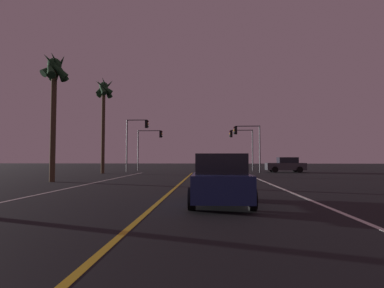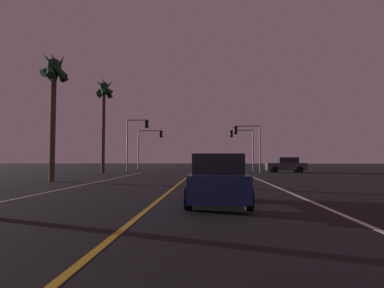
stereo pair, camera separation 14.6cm
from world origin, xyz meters
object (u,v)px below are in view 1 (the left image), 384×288
at_px(car_crossing_side, 286,165).
at_px(traffic_light_far_right, 241,140).
at_px(palm_tree_left_far, 104,97).
at_px(palm_tree_left_mid, 54,78).
at_px(traffic_light_far_left, 150,140).
at_px(car_lead_same_lane, 220,180).
at_px(traffic_light_near_left, 137,134).
at_px(traffic_light_near_right, 247,138).

relative_size(car_crossing_side, traffic_light_far_right, 0.82).
height_order(car_crossing_side, palm_tree_left_far, palm_tree_left_far).
bearing_deg(palm_tree_left_mid, traffic_light_far_left, 81.80).
xyz_separation_m(car_crossing_side, car_lead_same_lane, (-8.36, -24.94, 0.00)).
bearing_deg(palm_tree_left_far, car_crossing_side, 11.46).
bearing_deg(traffic_light_near_left, traffic_light_far_right, 24.21).
bearing_deg(traffic_light_far_right, traffic_light_near_right, 90.40).
bearing_deg(car_crossing_side, traffic_light_near_left, 4.93).
bearing_deg(palm_tree_left_far, traffic_light_far_left, 67.14).
bearing_deg(car_lead_same_lane, palm_tree_left_mid, 48.73).
height_order(car_lead_same_lane, traffic_light_far_left, traffic_light_far_left).
relative_size(traffic_light_far_right, palm_tree_left_mid, 0.60).
height_order(traffic_light_near_right, traffic_light_near_left, traffic_light_near_left).
relative_size(car_crossing_side, traffic_light_near_right, 0.83).
height_order(car_crossing_side, traffic_light_near_left, traffic_light_near_left).
bearing_deg(traffic_light_far_right, palm_tree_left_far, 27.95).
distance_m(traffic_light_near_left, palm_tree_left_far, 5.34).
height_order(car_crossing_side, palm_tree_left_mid, palm_tree_left_mid).
distance_m(traffic_light_near_right, traffic_light_near_left, 12.28).
xyz_separation_m(traffic_light_far_right, traffic_light_far_left, (-11.78, 0.00, 0.01)).
xyz_separation_m(car_crossing_side, traffic_light_far_left, (-16.35, 4.05, 3.08)).
distance_m(car_crossing_side, traffic_light_near_left, 17.22).
height_order(traffic_light_near_left, palm_tree_left_far, palm_tree_left_far).
bearing_deg(palm_tree_left_mid, car_lead_same_lane, -41.27).
distance_m(car_crossing_side, traffic_light_near_right, 5.64).
bearing_deg(car_crossing_side, traffic_light_far_left, -13.92).
relative_size(car_lead_same_lane, palm_tree_left_far, 0.43).
relative_size(traffic_light_far_right, palm_tree_left_far, 0.52).
distance_m(traffic_light_near_right, traffic_light_far_left, 13.03).
bearing_deg(traffic_light_far_right, traffic_light_near_left, 24.21).
xyz_separation_m(traffic_light_far_left, palm_tree_left_far, (-3.39, -8.05, 4.09)).
xyz_separation_m(traffic_light_near_right, traffic_light_far_right, (-0.04, 5.50, 0.04)).
bearing_deg(car_crossing_side, car_lead_same_lane, 71.46).
bearing_deg(traffic_light_far_right, traffic_light_far_left, -0.00).
bearing_deg(palm_tree_left_far, traffic_light_far_right, 27.95).
bearing_deg(traffic_light_far_left, traffic_light_far_right, -0.00).
bearing_deg(traffic_light_near_left, traffic_light_far_left, 85.29).
xyz_separation_m(car_crossing_side, traffic_light_near_right, (-4.53, -1.45, 3.03)).
height_order(traffic_light_far_right, traffic_light_far_left, traffic_light_far_right).
bearing_deg(car_lead_same_lane, traffic_light_far_right, -7.46).
xyz_separation_m(car_lead_same_lane, traffic_light_far_left, (-7.98, 28.99, 3.08)).
relative_size(car_lead_same_lane, traffic_light_near_left, 0.72).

